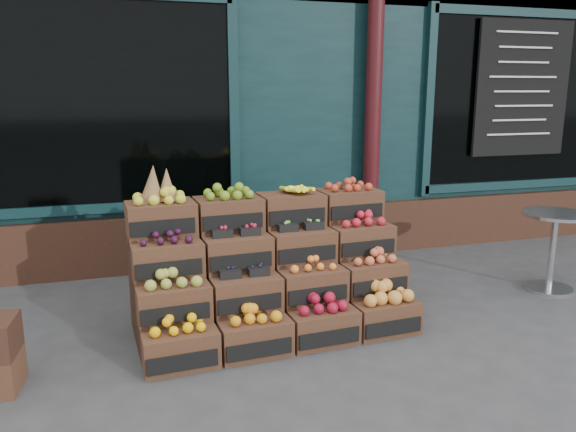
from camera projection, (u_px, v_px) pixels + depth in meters
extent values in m
plane|color=#3B3B3D|center=(339.00, 341.00, 4.32)|extent=(60.00, 60.00, 0.00)
cube|color=black|center=(215.00, 56.00, 8.64)|extent=(12.00, 6.00, 4.80)
cube|color=black|center=(264.00, 126.00, 6.09)|extent=(12.00, 0.12, 3.00)
cube|color=#392116|center=(266.00, 235.00, 6.29)|extent=(12.00, 0.18, 0.60)
cube|color=black|center=(108.00, 104.00, 5.51)|extent=(2.40, 0.06, 2.00)
cube|color=black|center=(517.00, 101.00, 6.89)|extent=(2.40, 0.06, 2.00)
cylinder|color=#3B0D12|center=(373.00, 116.00, 6.23)|extent=(0.18, 0.18, 3.20)
cube|color=black|center=(523.00, 89.00, 6.78)|extent=(1.30, 0.04, 1.60)
cube|color=#4C2D1D|center=(180.00, 347.00, 3.93)|extent=(0.54, 0.39, 0.26)
cube|color=black|center=(184.00, 362.00, 3.76)|extent=(0.48, 0.04, 0.12)
cube|color=#FCB507|center=(178.00, 324.00, 3.90)|extent=(0.43, 0.30, 0.08)
cube|color=#4C2D1D|center=(253.00, 335.00, 4.12)|extent=(0.54, 0.39, 0.26)
cube|color=black|center=(261.00, 350.00, 3.95)|extent=(0.48, 0.04, 0.12)
cube|color=orange|center=(253.00, 313.00, 4.08)|extent=(0.43, 0.30, 0.09)
cube|color=#4C2D1D|center=(321.00, 325.00, 4.30)|extent=(0.54, 0.39, 0.26)
cube|color=black|center=(331.00, 338.00, 4.13)|extent=(0.48, 0.04, 0.12)
cube|color=maroon|center=(321.00, 303.00, 4.26)|extent=(0.43, 0.30, 0.10)
cube|color=#4C2D1D|center=(383.00, 315.00, 4.48)|extent=(0.54, 0.39, 0.26)
cube|color=black|center=(395.00, 328.00, 4.31)|extent=(0.48, 0.04, 0.12)
cube|color=orange|center=(384.00, 293.00, 4.44)|extent=(0.43, 0.30, 0.12)
cube|color=#4C2D1D|center=(173.00, 301.00, 4.08)|extent=(0.54, 0.39, 0.26)
cube|color=black|center=(177.00, 314.00, 3.91)|extent=(0.48, 0.04, 0.12)
cube|color=#9BA13C|center=(172.00, 278.00, 4.04)|extent=(0.43, 0.30, 0.09)
cube|color=#4C2D1D|center=(244.00, 292.00, 4.26)|extent=(0.54, 0.39, 0.26)
cube|color=black|center=(252.00, 304.00, 4.09)|extent=(0.48, 0.04, 0.12)
cube|color=#181A39|center=(244.00, 274.00, 4.23)|extent=(0.43, 0.30, 0.03)
cube|color=#4C2D1D|center=(310.00, 284.00, 4.44)|extent=(0.54, 0.39, 0.26)
cube|color=black|center=(320.00, 295.00, 4.27)|extent=(0.48, 0.04, 0.12)
cube|color=orange|center=(310.00, 264.00, 4.41)|extent=(0.43, 0.30, 0.07)
cube|color=#4C2D1D|center=(370.00, 276.00, 4.63)|extent=(0.54, 0.39, 0.26)
cube|color=black|center=(382.00, 287.00, 4.46)|extent=(0.48, 0.04, 0.12)
cube|color=#C95B3A|center=(371.00, 256.00, 4.59)|extent=(0.43, 0.30, 0.08)
cube|color=#4C2D1D|center=(167.00, 259.00, 4.22)|extent=(0.54, 0.39, 0.26)
cube|color=black|center=(171.00, 269.00, 4.05)|extent=(0.48, 0.04, 0.12)
cube|color=black|center=(166.00, 238.00, 4.19)|extent=(0.43, 0.30, 0.07)
cube|color=#4C2D1D|center=(236.00, 252.00, 4.40)|extent=(0.54, 0.39, 0.26)
cube|color=black|center=(243.00, 262.00, 4.23)|extent=(0.48, 0.04, 0.12)
cube|color=#A61C32|center=(236.00, 233.00, 4.37)|extent=(0.43, 0.30, 0.04)
cube|color=#4C2D1D|center=(300.00, 245.00, 4.59)|extent=(0.54, 0.39, 0.26)
cube|color=black|center=(309.00, 254.00, 4.42)|extent=(0.48, 0.04, 0.12)
cube|color=#72B048|center=(300.00, 228.00, 4.55)|extent=(0.43, 0.30, 0.03)
cube|color=#4C2D1D|center=(359.00, 239.00, 4.77)|extent=(0.54, 0.39, 0.26)
cube|color=black|center=(370.00, 248.00, 4.60)|extent=(0.48, 0.04, 0.12)
cube|color=red|center=(360.00, 219.00, 4.73)|extent=(0.43, 0.30, 0.09)
cube|color=#4C2D1D|center=(161.00, 219.00, 4.37)|extent=(0.54, 0.39, 0.26)
cube|color=black|center=(165.00, 228.00, 4.20)|extent=(0.48, 0.04, 0.12)
cube|color=gold|center=(160.00, 197.00, 4.33)|extent=(0.43, 0.30, 0.09)
cube|color=#4C2D1D|center=(228.00, 214.00, 4.55)|extent=(0.54, 0.39, 0.26)
cube|color=black|center=(235.00, 222.00, 4.38)|extent=(0.48, 0.04, 0.12)
cube|color=olive|center=(228.00, 192.00, 4.51)|extent=(0.43, 0.30, 0.09)
cube|color=#4C2D1D|center=(291.00, 209.00, 4.73)|extent=(0.54, 0.39, 0.26)
cube|color=black|center=(299.00, 217.00, 4.56)|extent=(0.48, 0.04, 0.12)
cube|color=#FDFA25|center=(291.00, 189.00, 4.69)|extent=(0.43, 0.30, 0.08)
cube|color=#4C2D1D|center=(348.00, 204.00, 4.91)|extent=(0.54, 0.39, 0.26)
cube|color=black|center=(358.00, 212.00, 4.74)|extent=(0.48, 0.04, 0.12)
cube|color=#B73C22|center=(349.00, 185.00, 4.88)|extent=(0.43, 0.30, 0.08)
cube|color=#392116|center=(278.00, 319.00, 4.41)|extent=(2.16, 0.48, 0.26)
cube|color=#392116|center=(269.00, 294.00, 4.58)|extent=(2.16, 0.48, 0.52)
cube|color=#392116|center=(261.00, 271.00, 4.75)|extent=(2.16, 0.48, 0.78)
cone|color=olive|center=(152.00, 184.00, 4.29)|extent=(0.18, 0.18, 0.30)
cone|color=olive|center=(167.00, 185.00, 4.36)|extent=(0.16, 0.16, 0.26)
cylinder|color=#B6B9BD|center=(548.00, 288.00, 5.42)|extent=(0.45, 0.45, 0.03)
cylinder|color=#B6B9BD|center=(552.00, 253.00, 5.34)|extent=(0.06, 0.06, 0.73)
cylinder|color=#B6B9BD|center=(556.00, 214.00, 5.26)|extent=(0.61, 0.61, 0.03)
imported|color=#1A5C27|center=(147.00, 179.00, 6.55)|extent=(0.73, 0.58, 1.75)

